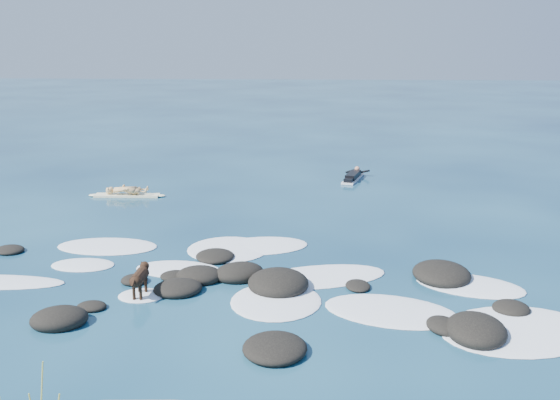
{
  "coord_description": "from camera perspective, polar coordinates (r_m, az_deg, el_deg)",
  "views": [
    {
      "loc": [
        2.27,
        -15.07,
        5.83
      ],
      "look_at": [
        1.18,
        4.0,
        0.9
      ],
      "focal_mm": 40.0,
      "sensor_mm": 36.0,
      "label": 1
    }
  ],
  "objects": [
    {
      "name": "standing_surfer_rig",
      "position": [
        24.41,
        -13.9,
        1.83
      ],
      "size": [
        2.96,
        0.59,
        1.69
      ],
      "rotation": [
        0.0,
        0.0,
        0.03
      ],
      "color": "#FBF8C8",
      "rests_on": "ground"
    },
    {
      "name": "dog",
      "position": [
        14.9,
        -12.68,
        -6.84
      ],
      "size": [
        0.31,
        1.2,
        0.76
      ],
      "rotation": [
        0.0,
        0.0,
        1.55
      ],
      "color": "black",
      "rests_on": "ground"
    },
    {
      "name": "ground",
      "position": [
        16.32,
        -4.97,
        -6.52
      ],
      "size": [
        160.0,
        160.0,
        0.0
      ],
      "primitive_type": "plane",
      "color": "#0A2642",
      "rests_on": "ground"
    },
    {
      "name": "paddling_surfer_rig",
      "position": [
        26.89,
        6.71,
        2.17
      ],
      "size": [
        1.33,
        2.47,
        0.43
      ],
      "rotation": [
        0.0,
        0.0,
        1.29
      ],
      "color": "silver",
      "rests_on": "ground"
    },
    {
      "name": "breaking_foam",
      "position": [
        15.71,
        -0.61,
        -7.27
      ],
      "size": [
        16.19,
        7.86,
        0.12
      ],
      "color": "white",
      "rests_on": "ground"
    },
    {
      "name": "reef_rocks",
      "position": [
        14.73,
        1.15,
        -8.38
      ],
      "size": [
        13.98,
        6.6,
        0.59
      ],
      "color": "black",
      "rests_on": "ground"
    }
  ]
}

